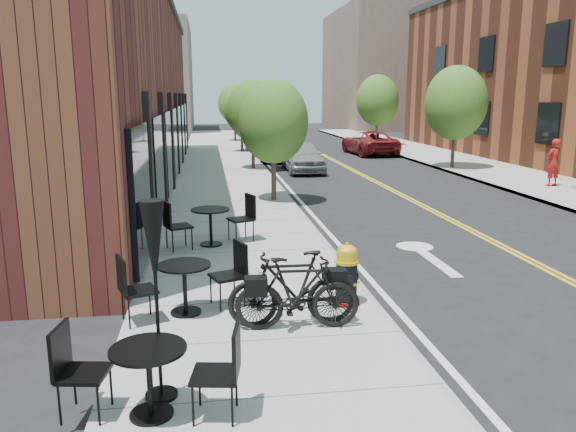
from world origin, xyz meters
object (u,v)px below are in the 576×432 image
bistro_set_c (211,221)px  patio_umbrella (154,259)px  parked_car_far (369,143)px  parked_car_a (303,156)px  parked_car_b (274,147)px  bicycle_right (298,293)px  bistro_set_a (149,372)px  fire_hydrant (347,275)px  pedestrian (553,163)px  parked_car_c (262,138)px  bistro_set_b (185,281)px  bicycle_left (292,289)px

bistro_set_c → patio_umbrella: patio_umbrella is taller
parked_car_far → parked_car_a: bearing=49.6°
bistro_set_c → parked_car_b: size_ratio=0.47×
bicycle_right → patio_umbrella: size_ratio=0.80×
bistro_set_c → parked_car_far: (9.38, 19.59, 0.02)m
bistro_set_a → fire_hydrant: bearing=54.5°
parked_car_a → pedestrian: pedestrian is taller
bicycle_right → patio_umbrella: 2.65m
parked_car_b → parked_car_far: bearing=26.2°
bistro_set_a → parked_car_c: (4.15, 30.38, 0.09)m
bistro_set_b → parked_car_far: parked_car_far is taller
bistro_set_a → parked_car_b: (4.15, 24.04, 0.09)m
patio_umbrella → pedestrian: size_ratio=1.29×
fire_hydrant → bicycle_left: bicycle_left is taller
bicycle_right → bistro_set_a: (-1.88, -1.99, -0.04)m
fire_hydrant → parked_car_c: size_ratio=0.21×
bicycle_left → parked_car_c: bearing=175.9°
bicycle_left → bicycle_right: size_ratio=1.05×
bicycle_left → bistro_set_b: bearing=-113.7°
bicycle_left → pedestrian: bearing=135.4°
bistro_set_c → parked_car_a: bearing=50.8°
fire_hydrant → bistro_set_a: fire_hydrant is taller
bicycle_right → pedestrian: size_ratio=1.03×
bistro_set_a → patio_umbrella: patio_umbrella is taller
bistro_set_a → parked_car_a: bearing=84.9°
bicycle_right → patio_umbrella: bearing=134.9°
parked_car_a → pedestrian: 10.29m
parked_car_a → fire_hydrant: bearing=-96.6°
fire_hydrant → patio_umbrella: patio_umbrella is taller
bistro_set_c → bicycle_right: bearing=-96.9°
bistro_set_a → bicycle_left: bearing=58.3°
bicycle_right → bistro_set_a: bearing=139.7°
parked_car_far → pedestrian: size_ratio=2.80×
bistro_set_c → parked_car_far: parked_car_far is taller
bistro_set_a → bistro_set_c: 6.87m
parked_car_a → bicycle_left: bearing=-99.5°
fire_hydrant → bistro_set_b: 2.55m
bicycle_left → parked_car_b: size_ratio=0.43×
bicycle_left → fire_hydrant: bearing=127.5°
patio_umbrella → parked_car_a: size_ratio=0.55×
fire_hydrant → bicycle_left: size_ratio=0.54×
fire_hydrant → bistro_set_c: (-2.12, 3.97, 0.06)m
parked_car_far → patio_umbrella: bearing=65.3°
fire_hydrant → patio_umbrella: (-2.74, -2.49, 1.12)m
bistro_set_a → bistro_set_b: 2.83m
parked_car_a → bistro_set_a: bearing=-103.6°
parked_car_c → bicycle_right: bearing=-88.1°
parked_car_far → parked_car_b: bearing=18.1°
bicycle_right → parked_car_c: (2.27, 28.39, 0.06)m
parked_car_a → parked_car_c: bearing=94.9°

